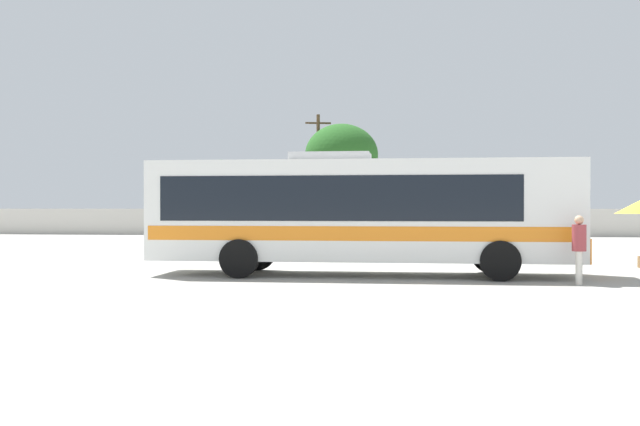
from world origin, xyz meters
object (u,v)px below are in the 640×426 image
object	(u,v)px
attendant_by_bus_door	(579,246)
utility_pole_near	(318,172)
parked_car_second_silver	(282,226)
coach_bus_white_orange	(357,210)
roadside_tree_midleft	(341,155)
roadside_tree_left	(221,180)
parked_car_leftmost_silver	(198,225)

from	to	relation	value
attendant_by_bus_door	utility_pole_near	size ratio (longest dim) A/B	0.20
parked_car_second_silver	coach_bus_white_orange	bearing A→B (deg)	-75.11
parked_car_second_silver	roadside_tree_midleft	size ratio (longest dim) A/B	0.53
coach_bus_white_orange	utility_pole_near	bearing A→B (deg)	99.14
parked_car_second_silver	roadside_tree_left	xyz separation A→B (m)	(-6.45, 10.32, 3.19)
attendant_by_bus_door	roadside_tree_midleft	bearing A→B (deg)	105.16
roadside_tree_midleft	parked_car_leftmost_silver	bearing A→B (deg)	-136.84
parked_car_second_silver	attendant_by_bus_door	bearing A→B (deg)	-65.02
utility_pole_near	roadside_tree_midleft	size ratio (longest dim) A/B	1.09
parked_car_second_silver	roadside_tree_midleft	bearing A→B (deg)	68.86
utility_pole_near	parked_car_second_silver	bearing A→B (deg)	-99.60
coach_bus_white_orange	parked_car_second_silver	xyz separation A→B (m)	(-6.21, 23.34, -1.05)
utility_pole_near	roadside_tree_midleft	distance (m)	2.00
coach_bus_white_orange	roadside_tree_midleft	xyz separation A→B (m)	(-3.31, 30.81, 3.69)
coach_bus_white_orange	attendant_by_bus_door	xyz separation A→B (m)	(5.55, -1.89, -0.86)
parked_car_leftmost_silver	parked_car_second_silver	world-z (taller)	parked_car_leftmost_silver
coach_bus_white_orange	roadside_tree_midleft	size ratio (longest dim) A/B	1.52
attendant_by_bus_door	roadside_tree_midleft	size ratio (longest dim) A/B	0.22
utility_pole_near	parked_car_leftmost_silver	bearing A→B (deg)	-130.56
coach_bus_white_orange	attendant_by_bus_door	distance (m)	5.92
parked_car_leftmost_silver	roadside_tree_left	xyz separation A→B (m)	(-1.25, 10.43, 3.15)
coach_bus_white_orange	roadside_tree_left	bearing A→B (deg)	110.61
attendant_by_bus_door	roadside_tree_left	world-z (taller)	roadside_tree_left
roadside_tree_left	coach_bus_white_orange	bearing A→B (deg)	-69.39
attendant_by_bus_door	parked_car_second_silver	distance (m)	27.83
utility_pole_near	roadside_tree_midleft	bearing A→B (deg)	1.48
attendant_by_bus_door	parked_car_second_silver	bearing A→B (deg)	114.98
coach_bus_white_orange	parked_car_leftmost_silver	xyz separation A→B (m)	(-11.40, 23.23, -1.02)
attendant_by_bus_door	roadside_tree_midleft	xyz separation A→B (m)	(-8.86, 32.70, 4.55)
parked_car_leftmost_silver	coach_bus_white_orange	bearing A→B (deg)	-63.85
parked_car_second_silver	roadside_tree_left	bearing A→B (deg)	122.01
coach_bus_white_orange	roadside_tree_left	distance (m)	36.02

